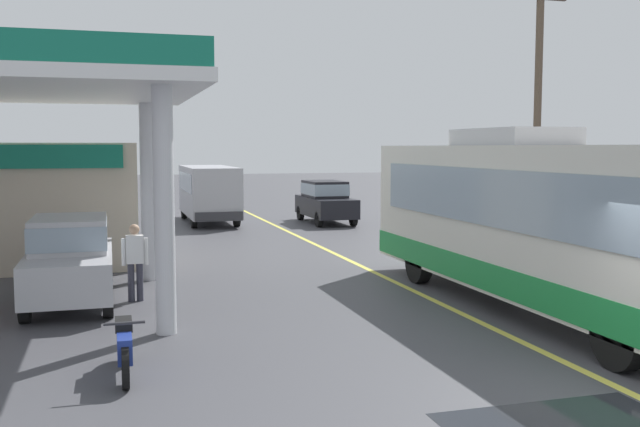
{
  "coord_description": "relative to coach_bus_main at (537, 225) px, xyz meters",
  "views": [
    {
      "loc": [
        -6.63,
        -7.62,
        3.29
      ],
      "look_at": [
        -1.5,
        10.0,
        1.6
      ],
      "focal_mm": 40.57,
      "sensor_mm": 36.0,
      "label": 1
    }
  ],
  "objects": [
    {
      "name": "motorcycle_parked_forecourt",
      "position": [
        -8.12,
        -2.09,
        -1.28
      ],
      "size": [
        0.55,
        1.8,
        0.92
      ],
      "color": "black",
      "rests_on": "ground"
    },
    {
      "name": "coach_bus_main",
      "position": [
        0.0,
        0.0,
        0.0
      ],
      "size": [
        2.6,
        11.04,
        3.69
      ],
      "color": "silver",
      "rests_on": "ground"
    },
    {
      "name": "car_trailing_behind_bus",
      "position": [
        0.72,
        17.31,
        -0.71
      ],
      "size": [
        1.7,
        4.2,
        1.82
      ],
      "color": "black",
      "rests_on": "ground"
    },
    {
      "name": "pedestrian_near_pump",
      "position": [
        -9.32,
        5.86,
        -0.79
      ],
      "size": [
        0.55,
        0.22,
        1.66
      ],
      "color": "#33333F",
      "rests_on": "ground"
    },
    {
      "name": "minibus_opposing_lane",
      "position": [
        -4.12,
        18.88,
        -0.25
      ],
      "size": [
        2.04,
        6.13,
        2.44
      ],
      "color": "#A5A5AD",
      "rests_on": "ground"
    },
    {
      "name": "car_at_pump",
      "position": [
        -9.1,
        3.26,
        -0.71
      ],
      "size": [
        1.7,
        4.2,
        1.82
      ],
      "color": "#B2B2B7",
      "rests_on": "ground"
    },
    {
      "name": "pedestrian_by_shop",
      "position": [
        -7.78,
        3.07,
        -0.79
      ],
      "size": [
        0.55,
        0.22,
        1.66
      ],
      "color": "#33333F",
      "rests_on": "ground"
    },
    {
      "name": "utility_pole_roadside",
      "position": [
        4.94,
        7.73,
        2.76
      ],
      "size": [
        1.8,
        0.24,
        8.59
      ],
      "color": "brown",
      "rests_on": "ground"
    },
    {
      "name": "lane_divider_stripe",
      "position": [
        -1.62,
        9.95,
        -1.72
      ],
      "size": [
        0.16,
        50.0,
        0.01
      ],
      "primitive_type": "cube",
      "color": "#D8CC4C",
      "rests_on": "ground"
    },
    {
      "name": "ground",
      "position": [
        -1.62,
        14.95,
        -1.72
      ],
      "size": [
        120.0,
        120.0,
        0.0
      ],
      "primitive_type": "plane",
      "color": "#424247"
    }
  ]
}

